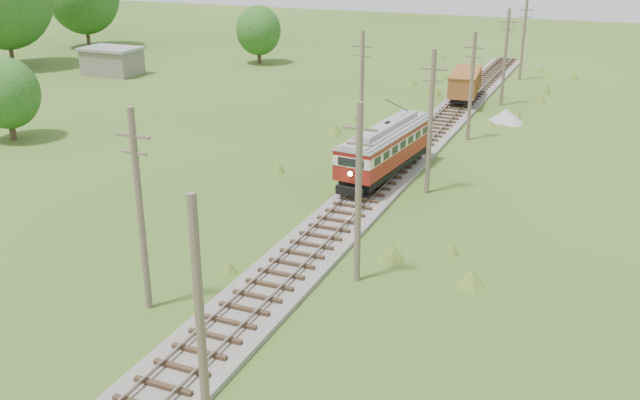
% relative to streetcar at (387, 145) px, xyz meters
% --- Properties ---
extents(railbed_main, '(3.60, 96.00, 0.57)m').
position_rel_streetcar_xyz_m(railbed_main, '(0.00, 1.52, -2.18)').
color(railbed_main, '#605B54').
rests_on(railbed_main, ground).
extents(streetcar, '(3.54, 10.94, 4.95)m').
position_rel_streetcar_xyz_m(streetcar, '(0.00, 0.00, 0.00)').
color(streetcar, black).
rests_on(streetcar, ground).
extents(gondola, '(3.25, 7.74, 2.50)m').
position_rel_streetcar_xyz_m(gondola, '(0.00, 23.94, -0.46)').
color(gondola, black).
rests_on(gondola, ground).
extents(gravel_pile, '(3.00, 3.18, 1.09)m').
position_rel_streetcar_xyz_m(gravel_pile, '(4.91, 18.52, -1.86)').
color(gravel_pile, gray).
rests_on(gravel_pile, ground).
extents(utility_pole_r_1, '(0.30, 0.30, 8.80)m').
position_rel_streetcar_xyz_m(utility_pole_r_1, '(3.10, -27.48, 2.03)').
color(utility_pole_r_1, brown).
rests_on(utility_pole_r_1, ground).
extents(utility_pole_r_2, '(1.60, 0.30, 8.60)m').
position_rel_streetcar_xyz_m(utility_pole_r_2, '(3.30, -14.48, 2.05)').
color(utility_pole_r_2, brown).
rests_on(utility_pole_r_2, ground).
extents(utility_pole_r_3, '(1.60, 0.30, 9.00)m').
position_rel_streetcar_xyz_m(utility_pole_r_3, '(3.20, -1.48, 2.26)').
color(utility_pole_r_3, brown).
rests_on(utility_pole_r_3, ground).
extents(utility_pole_r_4, '(1.60, 0.30, 8.40)m').
position_rel_streetcar_xyz_m(utility_pole_r_4, '(3.00, 11.52, 1.95)').
color(utility_pole_r_4, brown).
rests_on(utility_pole_r_4, ground).
extents(utility_pole_r_5, '(1.60, 0.30, 8.90)m').
position_rel_streetcar_xyz_m(utility_pole_r_5, '(3.40, 24.52, 2.20)').
color(utility_pole_r_5, brown).
rests_on(utility_pole_r_5, ground).
extents(utility_pole_r_6, '(1.60, 0.30, 8.70)m').
position_rel_streetcar_xyz_m(utility_pole_r_6, '(3.20, 37.52, 2.10)').
color(utility_pole_r_6, brown).
rests_on(utility_pole_r_6, ground).
extents(utility_pole_l_a, '(1.60, 0.30, 9.00)m').
position_rel_streetcar_xyz_m(utility_pole_l_a, '(-4.20, -20.48, 2.26)').
color(utility_pole_l_a, brown).
rests_on(utility_pole_l_a, ground).
extents(utility_pole_l_b, '(1.60, 0.30, 8.60)m').
position_rel_streetcar_xyz_m(utility_pole_l_b, '(-4.50, 7.52, 2.05)').
color(utility_pole_l_b, brown).
rests_on(utility_pole_l_b, ground).
extents(tree_mid_a, '(5.46, 5.46, 7.03)m').
position_rel_streetcar_xyz_m(tree_mid_a, '(-28.00, 35.52, 1.65)').
color(tree_mid_a, '#38281C').
rests_on(tree_mid_a, ground).
extents(tree_mid_c, '(5.04, 5.04, 6.49)m').
position_rel_streetcar_xyz_m(tree_mid_c, '(-30.00, -2.48, 1.34)').
color(tree_mid_c, '#38281C').
rests_on(tree_mid_c, ground).
extents(shed, '(6.40, 4.40, 3.10)m').
position_rel_streetcar_xyz_m(shed, '(-40.00, 22.52, -0.80)').
color(shed, slate).
rests_on(shed, ground).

